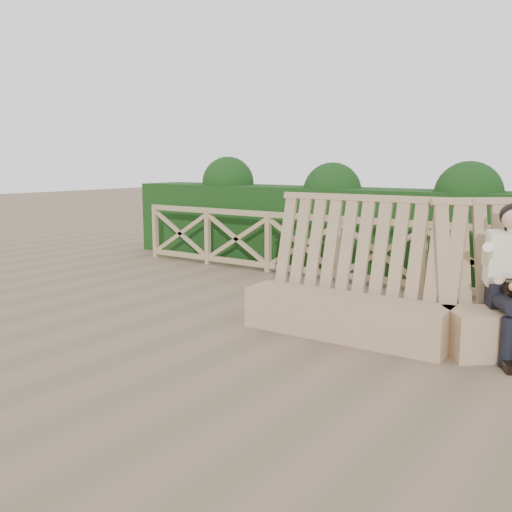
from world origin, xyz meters
The scene contains 5 objects.
ground centered at (0.00, 0.00, 0.00)m, with size 60.00×60.00×0.00m, color brown.
bench centered at (1.78, 1.24, 0.41)m, with size 4.36×2.21×1.62m.
woman centered at (2.41, 1.24, 0.83)m, with size 0.68×1.01×1.57m.
guardrail centered at (0.00, 3.50, 0.55)m, with size 10.10×0.09×1.10m.
hedge centered at (0.00, 4.70, 0.75)m, with size 12.00×1.20×1.50m, color black.
Camera 1 is at (3.61, -4.91, 1.98)m, focal length 40.00 mm.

